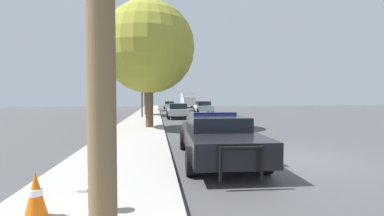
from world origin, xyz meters
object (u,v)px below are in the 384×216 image
traffic_light (155,77)px  tree_sidewalk_far (152,71)px  car_background_distant (169,105)px  fire_hydrant (95,187)px  car_background_oncoming (203,107)px  tree_sidewalk_near (149,48)px  police_car (216,135)px  box_truck (188,100)px  tree_sidewalk_mid (146,62)px  traffic_cone (36,195)px  car_background_midblock (178,110)px

traffic_light → tree_sidewalk_far: (-0.55, 14.90, 2.10)m
traffic_light → car_background_distant: size_ratio=1.35×
fire_hydrant → car_background_oncoming: (6.64, 26.77, 0.29)m
tree_sidewalk_near → police_car: bearing=-74.5°
car_background_oncoming → box_truck: 20.30m
tree_sidewalk_mid → tree_sidewalk_far: (0.43, 11.36, 0.20)m
box_truck → traffic_cone: bearing=80.3°
police_car → box_truck: box_truck is taller
fire_hydrant → tree_sidewalk_far: tree_sidewalk_far is taller
fire_hydrant → traffic_light: 20.66m
car_background_oncoming → traffic_light: bearing=47.9°
box_truck → tree_sidewalk_far: size_ratio=0.75×
car_background_oncoming → car_background_midblock: (-3.74, -6.96, -0.05)m
box_truck → tree_sidewalk_far: (-6.87, -11.77, 4.38)m
police_car → tree_sidewalk_near: (-2.22, 8.02, 4.16)m
car_background_oncoming → car_background_midblock: bearing=61.7°
fire_hydrant → tree_sidewalk_mid: (-0.11, 23.92, 5.23)m
police_car → box_truck: 43.64m
tree_sidewalk_near → traffic_cone: bearing=-96.4°
car_background_midblock → box_truck: 27.59m
traffic_light → tree_sidewalk_far: 15.06m
car_background_midblock → traffic_cone: (-3.70, -19.90, -0.28)m
tree_sidewalk_near → traffic_cone: 12.63m
tree_sidewalk_far → traffic_cone: bearing=-91.8°
car_background_oncoming → police_car: bearing=80.4°
tree_sidewalk_near → car_background_midblock: bearing=73.7°
tree_sidewalk_near → car_background_oncoming: bearing=67.9°
car_background_midblock → tree_sidewalk_mid: bearing=127.4°
tree_sidewalk_far → car_background_distant: bearing=68.2°
traffic_light → tree_sidewalk_far: size_ratio=0.60×
car_background_midblock → tree_sidewalk_near: 9.44m
traffic_cone → tree_sidewalk_near: bearing=83.6°
car_background_oncoming → box_truck: box_truck is taller
car_background_oncoming → traffic_cone: 27.87m
tree_sidewalk_near → box_truck: bearing=79.3°
box_truck → tree_sidewalk_near: tree_sidewalk_near is taller
car_background_oncoming → tree_sidewalk_mid: 8.84m
traffic_cone → car_background_distant: bearing=84.5°
car_background_midblock → car_background_distant: bearing=90.2°
police_car → tree_sidewalk_mid: tree_sidewalk_mid is taller
police_car → traffic_cone: bearing=49.4°
car_background_distant → car_background_midblock: bearing=-90.1°
tree_sidewalk_far → tree_sidewalk_near: bearing=-89.5°
car_background_distant → tree_sidewalk_far: 9.60m
tree_sidewalk_far → fire_hydrant: bearing=-90.5°
tree_sidewalk_mid → tree_sidewalk_far: size_ratio=0.97×
car_background_oncoming → tree_sidewalk_near: bearing=67.9°
car_background_oncoming → traffic_cone: size_ratio=6.04×
car_background_distant → tree_sidewalk_near: tree_sidewalk_near is taller
car_background_distant → tree_sidewalk_mid: size_ratio=0.46×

